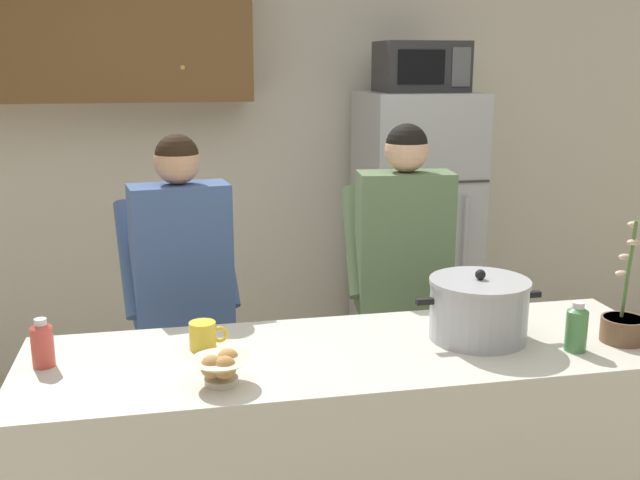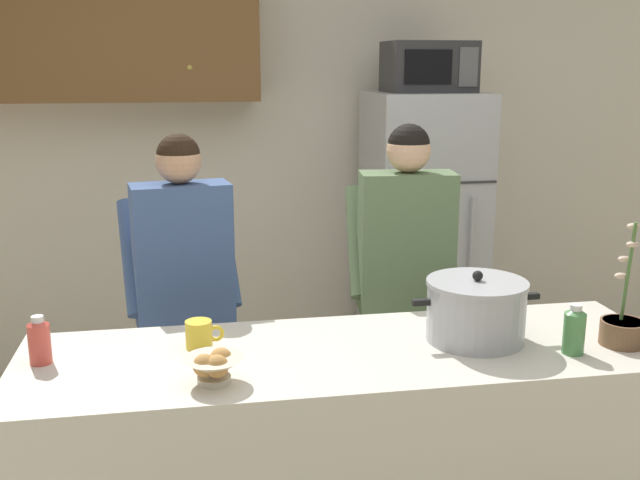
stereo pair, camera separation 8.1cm
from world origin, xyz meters
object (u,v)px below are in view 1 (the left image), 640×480
Objects in this scene: bottle_near_edge at (42,343)px; bottle_mid_counter at (577,327)px; cooking_pot at (479,309)px; microwave at (421,67)px; refrigerator at (414,236)px; potted_orchid at (623,324)px; bread_bowl at (221,368)px; coffee_mug at (204,336)px; person_by_sink at (403,262)px; person_near_pot at (182,278)px.

bottle_near_edge is 1.74m from bottle_mid_counter.
microwave is at bearing 77.75° from cooking_pot.
refrigerator is 2.02m from bottle_mid_counter.
potted_orchid is (0.09, -1.96, 0.13)m from refrigerator.
cooking_pot is at bearing 12.67° from bread_bowl.
microwave is (0.00, -0.02, 0.99)m from refrigerator.
bread_bowl is at bearing -82.84° from coffee_mug.
potted_orchid is (0.20, 0.04, -0.02)m from bottle_mid_counter.
microwave is at bearing 52.18° from coffee_mug.
person_by_sink is at bearing 92.55° from cooking_pot.
bottle_mid_counter is (0.27, -0.17, -0.02)m from cooking_pot.
microwave is 0.30× the size of person_by_sink.
bottle_mid_counter is (1.22, -0.26, 0.04)m from coffee_mug.
bottle_mid_counter is 0.39× the size of potted_orchid.
bread_bowl is 1.18m from bottle_mid_counter.
bread_bowl is (-1.30, -2.04, 0.12)m from refrigerator.
coffee_mug is at bearing 97.16° from bread_bowl.
coffee_mug is (-1.34, -1.74, 0.12)m from refrigerator.
refrigerator is at bearing 37.74° from person_near_pot.
microwave reaches higher than potted_orchid.
microwave reaches higher than person_near_pot.
person_by_sink is 3.74× the size of potted_orchid.
refrigerator reaches higher than person_by_sink.
person_by_sink is (-0.43, -1.07, -0.84)m from microwave.
person_near_pot is at bearing -142.83° from microwave.
potted_orchid is (0.51, -0.87, -0.02)m from person_by_sink.
cooking_pot is at bearing -102.11° from refrigerator.
cooking_pot is at bearing -1.85° from bottle_near_edge.
microwave is 1.95m from person_near_pot.
person_near_pot is at bearing 143.87° from bottle_mid_counter.
bottle_mid_counter is at bearing -71.45° from person_by_sink.
person_near_pot is 0.67m from coffee_mug.
bottle_mid_counter reaches higher than bottle_near_edge.
cooking_pot is 0.93m from bread_bowl.
microwave is 2.12m from potted_orchid.
cooking_pot is at bearing 165.01° from potted_orchid.
person_near_pot is at bearing 142.84° from cooking_pot.
person_near_pot is at bearing 179.31° from person_by_sink.
refrigerator is 1.88m from cooking_pot.
person_by_sink is at bearing 47.40° from bread_bowl.
person_by_sink is 9.52× the size of bottle_mid_counter.
bottle_mid_counter is at bearing -32.15° from cooking_pot.
bottle_near_edge is (-0.45, -0.71, 0.02)m from person_near_pot.
bread_bowl is (0.04, -0.29, 0.00)m from coffee_mug.
coffee_mug is at bearing 171.22° from potted_orchid.
bread_bowl is at bearing -84.46° from person_near_pot.
person_by_sink is 8.73× the size of bread_bowl.
person_by_sink reaches higher than bottle_mid_counter.
potted_orchid is (0.48, -0.13, -0.04)m from cooking_pot.
bread_bowl is 1.16× the size of bottle_near_edge.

